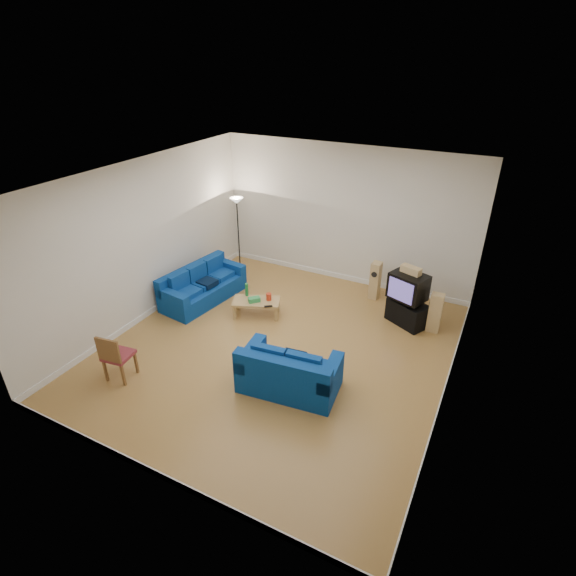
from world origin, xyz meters
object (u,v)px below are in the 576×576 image
at_px(sofa_three_seat, 202,288).
at_px(tv_stand, 407,313).
at_px(television, 408,287).
at_px(coffee_table, 256,303).
at_px(sofa_loveseat, 288,375).

height_order(sofa_three_seat, tv_stand, sofa_three_seat).
bearing_deg(television, sofa_three_seat, -145.38).
height_order(coffee_table, television, television).
distance_m(sofa_three_seat, coffee_table, 1.43).
bearing_deg(sofa_three_seat, tv_stand, 111.76).
relative_size(coffee_table, television, 1.32).
distance_m(sofa_loveseat, coffee_table, 2.42).
bearing_deg(sofa_loveseat, tv_stand, 60.57).
bearing_deg(coffee_table, tv_stand, 21.21).
bearing_deg(sofa_loveseat, coffee_table, 126.70).
bearing_deg(coffee_table, sofa_three_seat, 178.28).
relative_size(sofa_loveseat, coffee_table, 1.56).
relative_size(sofa_three_seat, coffee_table, 1.91).
bearing_deg(tv_stand, sofa_three_seat, -137.97).
xyz_separation_m(tv_stand, television, (-0.06, -0.02, 0.60)).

